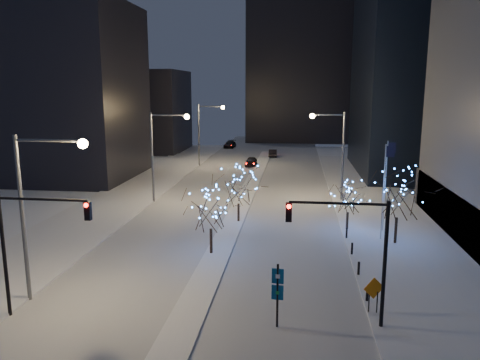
# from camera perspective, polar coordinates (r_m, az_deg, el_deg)

# --- Properties ---
(ground) EXTENTS (160.00, 160.00, 0.00)m
(ground) POSITION_cam_1_polar(r_m,az_deg,el_deg) (26.55, -6.89, -17.25)
(ground) COLOR white
(ground) RESTS_ON ground
(road) EXTENTS (20.00, 130.00, 0.02)m
(road) POSITION_cam_1_polar(r_m,az_deg,el_deg) (59.28, 1.14, -1.10)
(road) COLOR #B5BAC5
(road) RESTS_ON ground
(median) EXTENTS (2.00, 80.00, 0.15)m
(median) POSITION_cam_1_polar(r_m,az_deg,el_deg) (54.42, 0.60, -2.14)
(median) COLOR silver
(median) RESTS_ON ground
(east_sidewalk) EXTENTS (10.00, 90.00, 0.15)m
(east_sidewalk) POSITION_cam_1_polar(r_m,az_deg,el_deg) (45.38, 18.40, -5.44)
(east_sidewalk) COLOR silver
(east_sidewalk) RESTS_ON ground
(west_sidewalk) EXTENTS (8.00, 90.00, 0.15)m
(west_sidewalk) POSITION_cam_1_polar(r_m,az_deg,el_deg) (48.66, -17.43, -4.28)
(west_sidewalk) COLOR silver
(west_sidewalk) RESTS_ON ground
(filler_west_near) EXTENTS (22.00, 18.00, 24.00)m
(filler_west_near) POSITION_cam_1_polar(r_m,az_deg,el_deg) (71.18, -21.78, 9.90)
(filler_west_near) COLOR black
(filler_west_near) RESTS_ON ground
(filler_west_far) EXTENTS (18.00, 16.00, 16.00)m
(filler_west_far) POSITION_cam_1_polar(r_m,az_deg,el_deg) (98.06, -12.15, 8.23)
(filler_west_far) COLOR black
(filler_west_far) RESTS_ON ground
(horizon_block) EXTENTS (24.00, 14.00, 42.00)m
(horizon_block) POSITION_cam_1_polar(r_m,az_deg,el_deg) (114.95, 7.25, 15.27)
(horizon_block) COLOR black
(horizon_block) RESTS_ON ground
(street_lamp_w_near) EXTENTS (4.40, 0.56, 10.00)m
(street_lamp_w_near) POSITION_cam_1_polar(r_m,az_deg,el_deg) (29.36, -23.44, -1.77)
(street_lamp_w_near) COLOR #595E66
(street_lamp_w_near) RESTS_ON ground
(street_lamp_w_mid) EXTENTS (4.40, 0.56, 10.00)m
(street_lamp_w_mid) POSITION_cam_1_polar(r_m,az_deg,el_deg) (52.14, -9.59, 4.29)
(street_lamp_w_mid) COLOR #595E66
(street_lamp_w_mid) RESTS_ON ground
(street_lamp_w_far) EXTENTS (4.40, 0.56, 10.00)m
(street_lamp_w_far) POSITION_cam_1_polar(r_m,az_deg,el_deg) (76.33, -4.27, 6.55)
(street_lamp_w_far) COLOR #595E66
(street_lamp_w_far) RESTS_ON ground
(street_lamp_east) EXTENTS (3.90, 0.56, 10.00)m
(street_lamp_east) POSITION_cam_1_polar(r_m,az_deg,el_deg) (53.17, 11.51, 4.30)
(street_lamp_east) COLOR #595E66
(street_lamp_east) RESTS_ON ground
(traffic_signal_west) EXTENTS (5.26, 0.43, 7.00)m
(traffic_signal_west) POSITION_cam_1_polar(r_m,az_deg,el_deg) (27.87, -24.34, -6.19)
(traffic_signal_west) COLOR black
(traffic_signal_west) RESTS_ON ground
(traffic_signal_east) EXTENTS (5.26, 0.43, 7.00)m
(traffic_signal_east) POSITION_cam_1_polar(r_m,az_deg,el_deg) (25.10, 13.84, -7.37)
(traffic_signal_east) COLOR black
(traffic_signal_east) RESTS_ON ground
(flagpoles) EXTENTS (1.35, 2.60, 8.00)m
(flagpoles) POSITION_cam_1_polar(r_m,az_deg,el_deg) (41.34, 17.32, -0.22)
(flagpoles) COLOR silver
(flagpoles) RESTS_ON east_sidewalk
(bollards) EXTENTS (0.16, 12.16, 0.90)m
(bollards) POSITION_cam_1_polar(r_m,az_deg,el_deg) (35.05, 13.86, -9.19)
(bollards) COLOR black
(bollards) RESTS_ON east_sidewalk
(car_near) EXTENTS (1.83, 4.32, 1.46)m
(car_near) POSITION_cam_1_polar(r_m,az_deg,el_deg) (76.82, 1.37, 2.27)
(car_near) COLOR black
(car_near) RESTS_ON ground
(car_mid) EXTENTS (1.44, 4.09, 1.35)m
(car_mid) POSITION_cam_1_polar(r_m,az_deg,el_deg) (87.51, 4.04, 3.30)
(car_mid) COLOR black
(car_mid) RESTS_ON ground
(car_far) EXTENTS (2.31, 5.15, 1.46)m
(car_far) POSITION_cam_1_polar(r_m,az_deg,el_deg) (100.33, -1.24, 4.37)
(car_far) COLOR black
(car_far) RESTS_ON ground
(holiday_tree_median_near) EXTENTS (4.89, 4.89, 5.16)m
(holiday_tree_median_near) POSITION_cam_1_polar(r_m,az_deg,el_deg) (35.40, -3.59, -3.69)
(holiday_tree_median_near) COLOR black
(holiday_tree_median_near) RESTS_ON median
(holiday_tree_median_far) EXTENTS (5.57, 5.57, 5.29)m
(holiday_tree_median_far) POSITION_cam_1_polar(r_m,az_deg,el_deg) (43.88, -0.18, -0.84)
(holiday_tree_median_far) COLOR black
(holiday_tree_median_far) RESTS_ON median
(holiday_tree_plaza_near) EXTENTS (6.08, 6.08, 6.14)m
(holiday_tree_plaza_near) POSITION_cam_1_polar(r_m,az_deg,el_deg) (39.61, 18.71, -1.83)
(holiday_tree_plaza_near) COLOR black
(holiday_tree_plaza_near) RESTS_ON east_sidewalk
(holiday_tree_plaza_far) EXTENTS (3.87, 3.87, 4.35)m
(holiday_tree_plaza_far) POSITION_cam_1_polar(r_m,az_deg,el_deg) (42.65, 13.06, -2.21)
(holiday_tree_plaza_far) COLOR black
(holiday_tree_plaza_far) RESTS_ON east_sidewalk
(wayfinding_sign) EXTENTS (0.64, 0.15, 3.56)m
(wayfinding_sign) POSITION_cam_1_polar(r_m,az_deg,el_deg) (25.40, 4.60, -13.08)
(wayfinding_sign) COLOR black
(wayfinding_sign) RESTS_ON ground
(construction_sign) EXTENTS (1.20, 0.49, 2.09)m
(construction_sign) POSITION_cam_1_polar(r_m,az_deg,el_deg) (27.91, 15.98, -12.93)
(construction_sign) COLOR black
(construction_sign) RESTS_ON east_sidewalk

